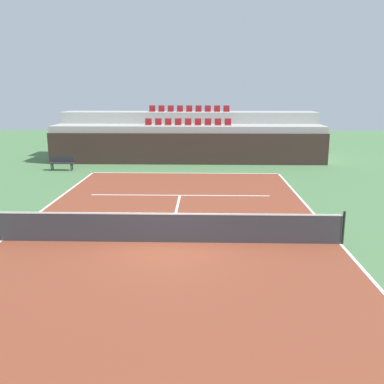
% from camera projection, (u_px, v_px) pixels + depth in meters
% --- Properties ---
extents(ground_plane, '(80.00, 80.00, 0.00)m').
position_uv_depth(ground_plane, '(169.00, 242.00, 14.01)').
color(ground_plane, '#477042').
extents(court_surface, '(11.00, 24.00, 0.01)m').
position_uv_depth(court_surface, '(169.00, 242.00, 14.00)').
color(court_surface, brown).
rests_on(court_surface, ground_plane).
extents(baseline_far, '(11.00, 0.10, 0.00)m').
position_uv_depth(baseline_far, '(185.00, 173.00, 25.63)').
color(baseline_far, white).
rests_on(baseline_far, court_surface).
extents(sideline_left, '(0.10, 24.00, 0.00)m').
position_uv_depth(sideline_left, '(1.00, 241.00, 14.15)').
color(sideline_left, white).
rests_on(sideline_left, court_surface).
extents(sideline_right, '(0.10, 24.00, 0.00)m').
position_uv_depth(sideline_right, '(340.00, 244.00, 13.85)').
color(sideline_right, white).
rests_on(sideline_right, court_surface).
extents(service_line_far, '(8.26, 0.10, 0.00)m').
position_uv_depth(service_line_far, '(180.00, 195.00, 20.23)').
color(service_line_far, white).
rests_on(service_line_far, court_surface).
extents(centre_service_line, '(0.10, 6.40, 0.00)m').
position_uv_depth(centre_service_line, '(175.00, 214.00, 17.12)').
color(centre_service_line, white).
rests_on(centre_service_line, court_surface).
extents(back_wall, '(18.24, 0.30, 2.02)m').
position_uv_depth(back_wall, '(187.00, 149.00, 28.49)').
color(back_wall, '#33231E').
rests_on(back_wall, ground_plane).
extents(stands_tier_lower, '(18.24, 2.40, 2.45)m').
position_uv_depth(stands_tier_lower, '(188.00, 143.00, 29.76)').
color(stands_tier_lower, '#9E9E99').
rests_on(stands_tier_lower, ground_plane).
extents(stands_tier_upper, '(18.24, 2.40, 3.23)m').
position_uv_depth(stands_tier_upper, '(189.00, 134.00, 32.00)').
color(stands_tier_upper, '#9E9E99').
rests_on(stands_tier_upper, ground_plane).
extents(seating_row_lower, '(5.83, 0.44, 0.44)m').
position_uv_depth(seating_row_lower, '(188.00, 123.00, 29.54)').
color(seating_row_lower, maroon).
rests_on(seating_row_lower, stands_tier_lower).
extents(seating_row_upper, '(5.83, 0.44, 0.44)m').
position_uv_depth(seating_row_upper, '(189.00, 110.00, 31.70)').
color(seating_row_upper, maroon).
rests_on(seating_row_upper, stands_tier_upper).
extents(tennis_net, '(11.08, 0.08, 1.07)m').
position_uv_depth(tennis_net, '(169.00, 227.00, 13.89)').
color(tennis_net, black).
rests_on(tennis_net, court_surface).
extents(player_bench, '(1.50, 0.40, 0.85)m').
position_uv_depth(player_bench, '(62.00, 162.00, 26.47)').
color(player_bench, '#232328').
rests_on(player_bench, ground_plane).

